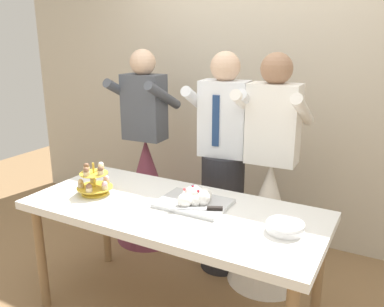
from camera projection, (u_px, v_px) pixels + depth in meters
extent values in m
cube|color=beige|center=(259.00, 73.00, 3.41)|extent=(5.20, 0.10, 2.90)
cube|color=white|center=(173.00, 210.00, 2.40)|extent=(1.80, 0.80, 0.05)
cylinder|color=olive|center=(41.00, 258.00, 2.61)|extent=(0.06, 0.06, 0.72)
cylinder|color=olive|center=(106.00, 220.00, 3.15)|extent=(0.06, 0.06, 0.72)
cylinder|color=olive|center=(318.00, 277.00, 2.40)|extent=(0.06, 0.06, 0.72)
cylinder|color=gold|center=(95.00, 193.00, 2.58)|extent=(0.17, 0.17, 0.01)
cylinder|color=gold|center=(94.00, 178.00, 2.55)|extent=(0.01, 0.01, 0.21)
cylinder|color=gold|center=(95.00, 187.00, 2.57)|extent=(0.23, 0.23, 0.01)
cylinder|color=#D1B784|center=(105.00, 187.00, 2.52)|extent=(0.04, 0.04, 0.03)
sphere|color=#EAB7C6|center=(105.00, 184.00, 2.52)|extent=(0.04, 0.04, 0.04)
cylinder|color=#D1B784|center=(106.00, 182.00, 2.62)|extent=(0.04, 0.04, 0.03)
sphere|color=#EAB7C6|center=(106.00, 178.00, 2.62)|extent=(0.04, 0.04, 0.04)
cylinder|color=#D1B784|center=(93.00, 180.00, 2.64)|extent=(0.04, 0.04, 0.03)
sphere|color=#D6B27A|center=(93.00, 177.00, 2.64)|extent=(0.04, 0.04, 0.04)
cylinder|color=#D1B784|center=(81.00, 185.00, 2.56)|extent=(0.04, 0.04, 0.03)
sphere|color=#D6B27A|center=(80.00, 182.00, 2.55)|extent=(0.04, 0.04, 0.04)
cylinder|color=#D1B784|center=(89.00, 190.00, 2.48)|extent=(0.04, 0.04, 0.03)
sphere|color=brown|center=(89.00, 186.00, 2.48)|extent=(0.04, 0.04, 0.04)
cylinder|color=gold|center=(94.00, 173.00, 2.54)|extent=(0.18, 0.18, 0.01)
cylinder|color=#D1B784|center=(101.00, 173.00, 2.51)|extent=(0.04, 0.04, 0.03)
sphere|color=brown|center=(100.00, 169.00, 2.50)|extent=(0.04, 0.04, 0.04)
cylinder|color=#D1B784|center=(101.00, 168.00, 2.59)|extent=(0.04, 0.04, 0.03)
sphere|color=white|center=(100.00, 165.00, 2.58)|extent=(0.04, 0.04, 0.04)
cylinder|color=#D1B784|center=(87.00, 169.00, 2.57)|extent=(0.04, 0.04, 0.03)
sphere|color=brown|center=(86.00, 166.00, 2.56)|extent=(0.04, 0.04, 0.04)
cylinder|color=#D1B784|center=(86.00, 174.00, 2.49)|extent=(0.04, 0.04, 0.03)
sphere|color=brown|center=(86.00, 170.00, 2.48)|extent=(0.04, 0.04, 0.04)
cube|color=silver|center=(194.00, 203.00, 2.41)|extent=(0.42, 0.31, 0.02)
sphere|color=white|center=(203.00, 198.00, 2.37)|extent=(0.09, 0.09, 0.09)
sphere|color=white|center=(205.00, 195.00, 2.42)|extent=(0.09, 0.09, 0.09)
sphere|color=white|center=(196.00, 194.00, 2.45)|extent=(0.07, 0.07, 0.07)
sphere|color=white|center=(189.00, 194.00, 2.43)|extent=(0.08, 0.08, 0.08)
sphere|color=white|center=(187.00, 197.00, 2.40)|extent=(0.07, 0.07, 0.07)
sphere|color=white|center=(185.00, 201.00, 2.34)|extent=(0.09, 0.09, 0.09)
sphere|color=white|center=(195.00, 200.00, 2.35)|extent=(0.07, 0.07, 0.07)
sphere|color=white|center=(194.00, 194.00, 2.39)|extent=(0.11, 0.11, 0.11)
sphere|color=#DB474C|center=(184.00, 189.00, 2.37)|extent=(0.02, 0.02, 0.02)
sphere|color=#2D1938|center=(193.00, 186.00, 2.38)|extent=(0.02, 0.02, 0.02)
sphere|color=#2D1938|center=(192.00, 187.00, 2.39)|extent=(0.02, 0.02, 0.02)
sphere|color=#B21923|center=(193.00, 187.00, 2.37)|extent=(0.02, 0.02, 0.02)
sphere|color=#2D1938|center=(198.00, 191.00, 2.35)|extent=(0.02, 0.02, 0.02)
sphere|color=#B21923|center=(198.00, 191.00, 2.35)|extent=(0.02, 0.02, 0.02)
cube|color=silver|center=(189.00, 209.00, 2.29)|extent=(0.22, 0.12, 0.00)
cube|color=black|center=(215.00, 208.00, 2.28)|extent=(0.09, 0.06, 0.02)
cylinder|color=white|center=(285.00, 230.00, 2.08)|extent=(0.20, 0.20, 0.01)
cylinder|color=white|center=(285.00, 229.00, 2.08)|extent=(0.20, 0.20, 0.01)
cylinder|color=white|center=(285.00, 227.00, 2.07)|extent=(0.20, 0.20, 0.01)
cylinder|color=white|center=(285.00, 225.00, 2.07)|extent=(0.20, 0.20, 0.01)
cylinder|color=white|center=(285.00, 223.00, 2.06)|extent=(0.20, 0.20, 0.01)
cylinder|color=#232328|center=(222.00, 212.00, 3.05)|extent=(0.32, 0.32, 0.92)
cube|color=white|center=(224.00, 119.00, 2.84)|extent=(0.36, 0.24, 0.54)
sphere|color=#D8B293|center=(225.00, 67.00, 2.74)|extent=(0.21, 0.21, 0.21)
cylinder|color=white|center=(198.00, 102.00, 2.89)|extent=(0.13, 0.49, 0.28)
cylinder|color=white|center=(249.00, 105.00, 2.75)|extent=(0.13, 0.49, 0.28)
cube|color=navy|center=(216.00, 121.00, 2.76)|extent=(0.05, 0.02, 0.36)
cone|color=white|center=(268.00, 223.00, 2.88)|extent=(0.56, 0.56, 0.92)
cube|color=white|center=(273.00, 124.00, 2.67)|extent=(0.35, 0.21, 0.54)
sphere|color=#997054|center=(277.00, 69.00, 2.57)|extent=(0.21, 0.21, 0.21)
cylinder|color=white|center=(246.00, 106.00, 2.72)|extent=(0.10, 0.49, 0.28)
cylinder|color=white|center=(303.00, 110.00, 2.56)|extent=(0.10, 0.49, 0.28)
cone|color=brown|center=(147.00, 190.00, 3.50)|extent=(0.56, 0.56, 0.92)
cube|color=#4C515B|center=(144.00, 107.00, 3.30)|extent=(0.35, 0.22, 0.54)
sphere|color=#D8B293|center=(143.00, 62.00, 3.19)|extent=(0.21, 0.21, 0.21)
cylinder|color=#4C515B|center=(124.00, 93.00, 3.35)|extent=(0.10, 0.49, 0.28)
cylinder|color=#4C515B|center=(163.00, 96.00, 3.19)|extent=(0.10, 0.49, 0.28)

